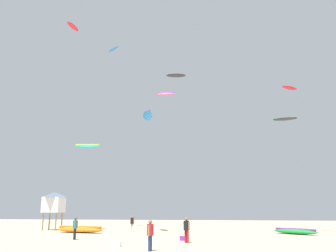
% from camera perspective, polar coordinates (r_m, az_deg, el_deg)
% --- Properties ---
extents(person_foreground, '(0.38, 0.55, 1.68)m').
position_cam_1_polar(person_foreground, '(20.36, -2.95, -17.11)').
color(person_foreground, navy).
rests_on(person_foreground, ground).
extents(person_midground, '(0.48, 0.36, 1.60)m').
position_cam_1_polar(person_midground, '(37.49, -5.89, -15.47)').
color(person_midground, silver).
rests_on(person_midground, ground).
extents(person_left, '(0.47, 0.39, 1.72)m').
position_cam_1_polar(person_left, '(25.25, 3.07, -16.36)').
color(person_left, '#B21E23').
rests_on(person_left, ground).
extents(person_right, '(0.37, 0.46, 1.66)m').
position_cam_1_polar(person_right, '(28.66, -15.01, -15.66)').
color(person_right, black).
rests_on(person_right, ground).
extents(kite_grounded_near, '(5.69, 3.04, 0.66)m').
position_cam_1_polar(kite_grounded_near, '(36.78, -14.31, -16.15)').
color(kite_grounded_near, orange).
rests_on(kite_grounded_near, ground).
extents(kite_grounded_mid, '(4.10, 3.98, 0.52)m').
position_cam_1_polar(kite_grounded_mid, '(35.60, 20.18, -15.95)').
color(kite_grounded_mid, green).
rests_on(kite_grounded_mid, ground).
extents(lifeguard_tower, '(2.30, 2.30, 4.15)m').
position_cam_1_polar(lifeguard_tower, '(42.11, -18.23, -11.77)').
color(lifeguard_tower, '#8C704C').
rests_on(lifeguard_tower, ground).
extents(cooler_box, '(0.56, 0.36, 0.32)m').
position_cam_1_polar(cooler_box, '(22.91, -8.48, -18.65)').
color(cooler_box, white).
rests_on(cooler_box, ground).
extents(gear_bag, '(0.56, 0.36, 0.32)m').
position_cam_1_polar(gear_bag, '(27.06, 2.57, -17.96)').
color(gear_bag, purple).
rests_on(gear_bag, ground).
extents(kite_aloft_1, '(4.32, 1.85, 0.90)m').
position_cam_1_polar(kite_aloft_1, '(57.78, -13.11, -3.19)').
color(kite_aloft_1, '#19B29E').
extents(kite_aloft_2, '(2.73, 1.17, 0.48)m').
position_cam_1_polar(kite_aloft_2, '(47.18, 1.32, 8.31)').
color(kite_aloft_2, '#2D2D33').
extents(kite_aloft_3, '(2.07, 3.61, 0.75)m').
position_cam_1_polar(kite_aloft_3, '(37.52, -3.38, 1.71)').
color(kite_aloft_3, blue).
extents(kite_aloft_4, '(0.93, 2.29, 0.26)m').
position_cam_1_polar(kite_aloft_4, '(43.12, -15.36, 15.48)').
color(kite_aloft_4, red).
extents(kite_aloft_5, '(3.35, 1.16, 0.75)m').
position_cam_1_polar(kite_aloft_5, '(55.45, -0.33, 5.32)').
color(kite_aloft_5, '#E5598C').
extents(kite_aloft_6, '(2.08, 1.94, 0.46)m').
position_cam_1_polar(kite_aloft_6, '(48.58, -8.95, 12.38)').
color(kite_aloft_6, blue).
extents(kite_aloft_7, '(2.94, 2.55, 0.40)m').
position_cam_1_polar(kite_aloft_7, '(56.13, 19.34, 5.95)').
color(kite_aloft_7, red).
extents(kite_aloft_8, '(2.91, 1.33, 0.39)m').
position_cam_1_polar(kite_aloft_8, '(43.86, 18.66, 1.11)').
color(kite_aloft_8, '#2D2D33').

